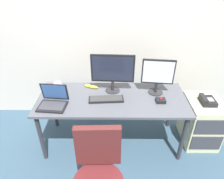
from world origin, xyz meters
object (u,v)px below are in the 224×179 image
Objects in this scene: laptop at (53,101)px; banana at (91,87)px; file_cabinet at (201,121)px; desk_phone at (207,101)px; keyboard at (106,99)px; trackball_mouse at (161,100)px; coffee_mug at (58,87)px; monitor_side at (158,75)px; monitor_main at (113,71)px.

laptop is 1.74× the size of banana.
file_cabinet is 0.35m from desk_phone.
trackball_mouse is at bearing -2.89° from keyboard.
keyboard is 3.80× the size of trackball_mouse.
trackball_mouse is at bearing -170.56° from desk_phone.
file_cabinet is 5.70× the size of trackball_mouse.
coffee_mug is (-1.85, 0.12, 0.45)m from file_cabinet.
monitor_side is 0.31m from trackball_mouse.
banana reaches higher than desk_phone.
desk_phone is 1.21m from monitor_main.
coffee_mug is (-0.61, 0.21, 0.05)m from keyboard.
monitor_side is (-0.62, 0.10, 0.30)m from desk_phone.
keyboard is at bearing -18.56° from coffee_mug.
coffee_mug is at bearing -179.68° from monitor_main.
file_cabinet is 1.40× the size of monitor_side.
coffee_mug is at bearing 175.71° from desk_phone.
monitor_main is 0.77m from laptop.
banana reaches higher than keyboard.
banana is at bearing 159.93° from trackball_mouse.
laptop is 0.31m from coffee_mug.
laptop is (-1.83, -0.17, 0.10)m from desk_phone.
file_cabinet is 1.31m from keyboard.
trackball_mouse is at bearing 3.11° from laptop.
desk_phone is 0.38× the size of monitor_main.
coffee_mug is at bearing 161.44° from keyboard.
monitor_main is at bearing 156.77° from trackball_mouse.
file_cabinet is 3.13× the size of desk_phone.
laptop is at bearing -155.34° from monitor_main.
banana is at bearing 172.58° from monitor_side.
desk_phone is 1.05× the size of banana.
desk_phone is at bearing 9.44° from trackball_mouse.
trackball_mouse reaches higher than banana.
banana is at bearing 166.76° from monitor_main.
laptop reaches higher than keyboard.
monitor_side is at bearing 12.49° from laptop.
monitor_main is 0.35m from keyboard.
trackball_mouse is (-0.60, -0.10, 0.07)m from desk_phone.
laptop reaches higher than desk_phone.
monitor_side is at bearing 172.31° from file_cabinet.
desk_phone is 0.45× the size of monitor_side.
trackball_mouse is at bearing -82.58° from monitor_side.
trackball_mouse reaches higher than file_cabinet.
laptop is 2.83× the size of coffee_mug.
monitor_side is at bearing 15.41° from keyboard.
laptop is at bearing -176.89° from trackball_mouse.
trackball_mouse reaches higher than desk_phone.
desk_phone is at bearing 5.19° from laptop.
monitor_side is 4.06× the size of trackball_mouse.
monitor_main reaches higher than banana.
monitor_main reaches higher than keyboard.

